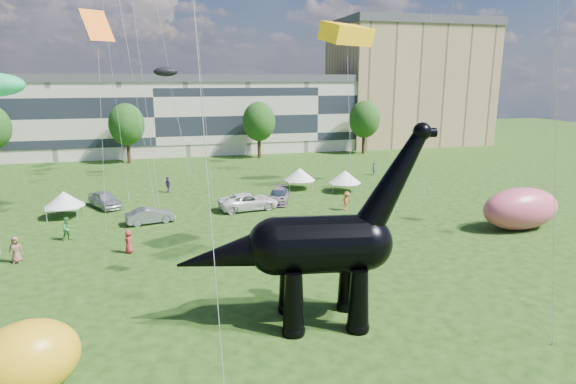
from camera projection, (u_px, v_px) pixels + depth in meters
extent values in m
plane|color=#16330C|center=(303.00, 318.00, 25.60)|extent=(220.00, 220.00, 0.00)
cube|color=beige|center=(155.00, 118.00, 80.72)|extent=(78.00, 11.00, 12.00)
cube|color=tan|center=(407.00, 86.00, 94.02)|extent=(28.00, 18.00, 22.00)
cylinder|color=#382314|center=(129.00, 152.00, 72.28)|extent=(0.56, 0.56, 3.20)
ellipsoid|color=#14380F|center=(126.00, 121.00, 71.20)|extent=(5.20, 5.20, 6.24)
cylinder|color=#382314|center=(259.00, 148.00, 77.13)|extent=(0.56, 0.56, 3.20)
ellipsoid|color=#14380F|center=(259.00, 118.00, 76.04)|extent=(5.20, 5.20, 6.24)
cylinder|color=#382314|center=(363.00, 144.00, 81.48)|extent=(0.56, 0.56, 3.20)
ellipsoid|color=#14380F|center=(365.00, 116.00, 80.40)|extent=(5.20, 5.20, 6.24)
cone|color=black|center=(294.00, 304.00, 23.63)|extent=(1.28, 1.28, 3.26)
sphere|color=black|center=(294.00, 330.00, 23.96)|extent=(1.20, 1.20, 1.20)
cone|color=black|center=(288.00, 284.00, 25.94)|extent=(1.28, 1.28, 3.26)
sphere|color=black|center=(288.00, 308.00, 26.27)|extent=(1.20, 1.20, 1.20)
cone|color=black|center=(359.00, 301.00, 23.97)|extent=(1.28, 1.28, 3.26)
sphere|color=black|center=(358.00, 327.00, 24.30)|extent=(1.20, 1.20, 1.20)
cone|color=black|center=(348.00, 281.00, 26.28)|extent=(1.28, 1.28, 3.26)
sphere|color=black|center=(347.00, 305.00, 26.61)|extent=(1.20, 1.20, 1.20)
cylinder|color=black|center=(321.00, 244.00, 24.34)|extent=(4.94, 3.56, 2.94)
sphere|color=black|center=(276.00, 246.00, 24.11)|extent=(2.94, 2.94, 2.94)
sphere|color=black|center=(365.00, 243.00, 24.58)|extent=(2.83, 2.83, 2.83)
cone|color=black|center=(393.00, 182.00, 23.99)|extent=(4.29, 2.20, 5.76)
sphere|color=black|center=(422.00, 132.00, 23.56)|extent=(0.91, 0.91, 0.91)
cylinder|color=black|center=(428.00, 133.00, 23.60)|extent=(0.82, 0.58, 0.48)
cone|color=black|center=(231.00, 254.00, 23.96)|extent=(6.02, 3.09, 3.19)
imported|color=silver|center=(105.00, 199.00, 47.40)|extent=(3.93, 5.06, 1.61)
imported|color=gray|center=(150.00, 216.00, 42.24)|extent=(4.39, 2.35, 1.37)
imported|color=white|center=(248.00, 201.00, 46.64)|extent=(6.08, 3.39, 1.61)
imported|color=#595960|center=(279.00, 196.00, 49.43)|extent=(3.32, 5.15, 1.39)
cube|color=white|center=(300.00, 180.00, 55.33)|extent=(3.20, 3.20, 0.11)
cone|color=white|center=(300.00, 174.00, 55.16)|extent=(4.05, 4.05, 1.39)
cylinder|color=#999999|center=(289.00, 187.00, 54.08)|extent=(0.06, 0.06, 1.02)
cylinder|color=#999999|center=(312.00, 187.00, 54.30)|extent=(0.06, 0.06, 1.02)
cylinder|color=#999999|center=(287.00, 182.00, 56.60)|extent=(0.06, 0.06, 1.02)
cylinder|color=#999999|center=(309.00, 182.00, 56.82)|extent=(0.06, 0.06, 1.02)
cube|color=white|center=(345.00, 183.00, 53.89)|extent=(3.59, 3.59, 0.11)
cone|color=white|center=(345.00, 177.00, 53.72)|extent=(4.55, 4.55, 1.39)
cylinder|color=#999999|center=(333.00, 190.00, 52.90)|extent=(0.06, 0.06, 1.02)
cylinder|color=#999999|center=(356.00, 190.00, 52.60)|extent=(0.06, 0.06, 1.02)
cylinder|color=#999999|center=(333.00, 185.00, 55.41)|extent=(0.06, 0.06, 1.02)
cylinder|color=#999999|center=(356.00, 185.00, 55.11)|extent=(0.06, 0.06, 1.02)
cube|color=silver|center=(65.00, 207.00, 44.02)|extent=(2.89, 2.89, 0.11)
cone|color=silver|center=(64.00, 199.00, 43.85)|extent=(3.66, 3.66, 1.37)
cylinder|color=#999999|center=(46.00, 216.00, 42.67)|extent=(0.05, 0.05, 1.01)
cylinder|color=#999999|center=(77.00, 215.00, 43.16)|extent=(0.05, 0.05, 1.01)
cylinder|color=#999999|center=(54.00, 209.00, 45.12)|extent=(0.05, 0.05, 1.01)
cylinder|color=#999999|center=(83.00, 208.00, 45.61)|extent=(0.05, 0.05, 1.01)
ellipsoid|color=#CC4F66|center=(521.00, 209.00, 40.38)|extent=(7.34, 4.01, 3.57)
ellipsoid|color=gold|center=(28.00, 358.00, 19.19)|extent=(4.79, 4.24, 3.06)
imported|color=#9F592B|center=(346.00, 201.00, 46.28)|extent=(1.37, 1.05, 1.86)
imported|color=#378A39|center=(68.00, 229.00, 37.71)|extent=(1.16, 1.11, 1.88)
imported|color=#593578|center=(168.00, 184.00, 53.66)|extent=(0.91, 1.14, 1.81)
imported|color=#38638C|center=(374.00, 169.00, 63.51)|extent=(0.54, 0.69, 1.68)
imported|color=#875B43|center=(16.00, 250.00, 33.09)|extent=(0.94, 0.64, 1.87)
imported|color=#283D95|center=(365.00, 232.00, 36.91)|extent=(0.77, 0.60, 1.86)
imported|color=#A32928|center=(129.00, 242.00, 34.95)|extent=(0.55, 0.85, 1.73)
plane|color=#FF660D|center=(97.00, 25.00, 40.35)|extent=(3.47, 3.08, 2.63)
ellipsoid|color=black|center=(166.00, 72.00, 58.72)|extent=(2.55, 3.17, 1.13)
cube|color=#F4B50C|center=(347.00, 34.00, 29.87)|extent=(3.97, 3.33, 1.46)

